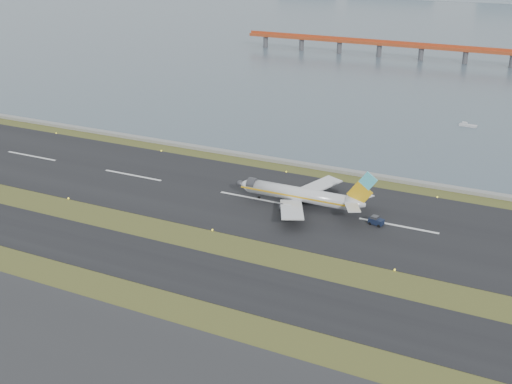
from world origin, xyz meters
TOP-DOWN VIEW (x-y plane):
  - ground at (0.00, 0.00)m, footprint 1000.00×1000.00m
  - apron_strip at (0.00, -55.00)m, footprint 1000.00×50.00m
  - taxiway_strip at (0.00, -12.00)m, footprint 1000.00×18.00m
  - runway_strip at (0.00, 30.00)m, footprint 1000.00×45.00m
  - seawall at (0.00, 60.00)m, footprint 1000.00×2.50m
  - bay_water at (0.00, 460.00)m, footprint 1400.00×800.00m
  - red_pier at (20.00, 250.00)m, footprint 260.00×5.00m
  - airliner at (14.06, 30.42)m, footprint 38.52×32.89m
  - pushback_tug at (34.78, 28.24)m, footprint 3.92×2.74m
  - workboat_near at (41.11, 126.73)m, footprint 6.52×2.56m

SIDE VIEW (x-z plane):
  - ground at x=0.00m, z-range 0.00..0.00m
  - bay_water at x=0.00m, z-range -0.65..0.65m
  - apron_strip at x=0.00m, z-range 0.00..0.10m
  - taxiway_strip at x=0.00m, z-range 0.00..0.10m
  - runway_strip at x=0.00m, z-range 0.00..0.10m
  - workboat_near at x=41.11m, z-range -0.28..1.26m
  - seawall at x=0.00m, z-range 0.00..1.00m
  - pushback_tug at x=34.78m, z-range -0.03..2.27m
  - airliner at x=14.06m, z-range -2.94..9.86m
  - red_pier at x=20.00m, z-range 2.18..12.38m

